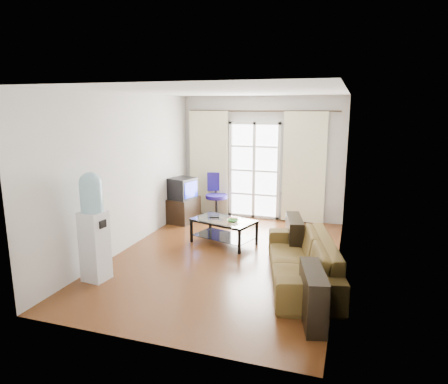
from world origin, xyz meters
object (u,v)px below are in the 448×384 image
object	(u,v)px
crt_tv	(182,188)
water_cooler	(93,225)
tv_stand	(184,210)
coffee_table	(224,228)
task_chair	(216,205)
sofa	(302,260)

from	to	relation	value
crt_tv	water_cooler	size ratio (longest dim) A/B	0.38
tv_stand	crt_tv	size ratio (longest dim) A/B	1.18
water_cooler	tv_stand	bearing A→B (deg)	96.43
coffee_table	water_cooler	size ratio (longest dim) A/B	0.79
coffee_table	task_chair	world-z (taller)	task_chair
tv_stand	task_chair	xyz separation A→B (m)	(0.59, 0.50, 0.03)
coffee_table	crt_tv	size ratio (longest dim) A/B	2.07
sofa	task_chair	xyz separation A→B (m)	(-2.27, 2.78, -0.02)
water_cooler	sofa	bearing A→B (deg)	23.47
coffee_table	crt_tv	bearing A→B (deg)	141.25
crt_tv	tv_stand	bearing A→B (deg)	108.34
water_cooler	crt_tv	bearing A→B (deg)	96.40
tv_stand	water_cooler	bearing A→B (deg)	-83.07
sofa	coffee_table	world-z (taller)	sofa
tv_stand	task_chair	distance (m)	0.78
crt_tv	task_chair	size ratio (longest dim) A/B	0.60
sofa	crt_tv	bearing A→B (deg)	-141.74
task_chair	water_cooler	bearing A→B (deg)	-120.48
coffee_table	crt_tv	world-z (taller)	crt_tv
sofa	coffee_table	distance (m)	1.96
sofa	coffee_table	xyz separation A→B (m)	(-1.57, 1.18, -0.03)
tv_stand	crt_tv	xyz separation A→B (m)	(0.00, -0.07, 0.49)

